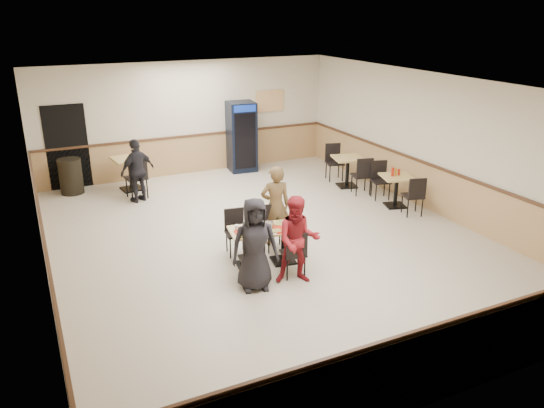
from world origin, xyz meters
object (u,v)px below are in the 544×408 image
main_table (266,240)px  diner_woman_left (255,244)px  diner_man_opposite (275,206)px  side_table_near (396,186)px  lone_diner (138,171)px  diner_woman_right (298,240)px  trash_bin (71,176)px  pepsi_cooler (242,137)px  side_table_far (348,167)px  back_table (130,169)px

main_table → diner_woman_left: (-0.52, -0.70, 0.32)m
diner_man_opposite → side_table_near: bearing=-156.5°
main_table → lone_diner: size_ratio=0.91×
diner_woman_right → diner_woman_left: bearing=-167.2°
lone_diner → trash_bin: lone_diner is taller
lone_diner → trash_bin: 1.90m
diner_man_opposite → lone_diner: 3.98m
pepsi_cooler → trash_bin: (-4.51, -0.04, -0.52)m
diner_woman_right → side_table_far: size_ratio=1.72×
diner_woman_left → lone_diner: diner_woman_left is taller
diner_woman_right → back_table: (-1.51, 5.97, -0.20)m
lone_diner → side_table_near: bearing=129.2°
side_table_near → pepsi_cooler: pepsi_cooler is taller
lone_diner → side_table_far: (4.99, -1.17, -0.24)m
lone_diner → back_table: lone_diner is taller
diner_woman_left → side_table_near: bearing=37.4°
main_table → lone_diner: bearing=115.9°
lone_diner → diner_woman_left: bearing=77.2°
side_table_far → back_table: (-4.99, 2.10, 0.04)m
main_table → pepsi_cooler: size_ratio=0.71×
diner_man_opposite → lone_diner: bearing=-50.4°
diner_man_opposite → diner_woman_right: bearing=90.1°
side_table_near → back_table: back_table is taller
main_table → pepsi_cooler: (1.83, 5.55, 0.50)m
diner_woman_left → lone_diner: size_ratio=1.03×
diner_woman_left → side_table_far: size_ratio=1.77×
trash_bin → diner_man_opposite: bearing=-56.4°
diner_woman_left → side_table_near: diner_woman_left is taller
trash_bin → back_table: bearing=-14.4°
pepsi_cooler → diner_man_opposite: bearing=-99.0°
lone_diner → side_table_near: size_ratio=1.78×
diner_woman_left → pepsi_cooler: pepsi_cooler is taller
back_table → trash_bin: (-1.37, 0.35, -0.11)m
pepsi_cooler → diner_woman_left: bearing=-104.5°
main_table → side_table_near: side_table_near is taller
diner_man_opposite → side_table_near: size_ratio=1.86×
lone_diner → side_table_far: size_ratio=1.72×
side_table_far → side_table_near: bearing=-83.0°
lone_diner → trash_bin: size_ratio=1.72×
back_table → trash_bin: bearing=165.6°
side_table_near → pepsi_cooler: 4.68m
side_table_near → back_table: size_ratio=0.97×
pepsi_cooler → side_table_near: bearing=-57.7°
diner_woman_right → trash_bin: diner_woman_right is taller
side_table_far → diner_woman_right: bearing=-132.0°
lone_diner → diner_woman_right: bearing=84.7°
lone_diner → pepsi_cooler: size_ratio=0.78×
main_table → side_table_far: (3.68, 3.06, 0.06)m
diner_woman_left → side_table_far: diner_woman_left is taller
diner_man_opposite → side_table_far: bearing=-131.0°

